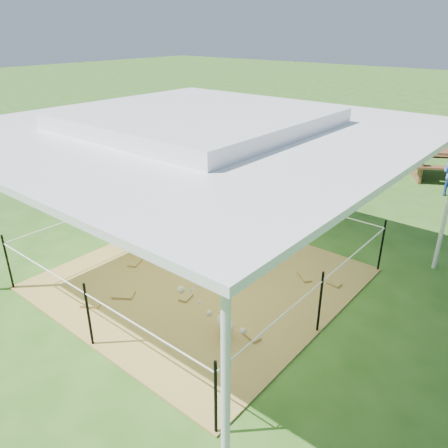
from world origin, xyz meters
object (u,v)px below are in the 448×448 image
Objects in this scene: green_bottle at (120,240)px; foal at (225,321)px; straw_bale at (156,237)px; pony at (233,239)px; woman at (157,200)px; picnic_table_near at (445,164)px.

foal is at bearing -13.39° from green_bottle.
straw_bale is 1.66m from pony.
woman is 1.19m from green_bottle.
pony is at bearing -131.50° from picnic_table_near.
pony is 7.97m from picnic_table_near.
straw_bale is at bearing 177.73° from foal.
pony reaches higher than picnic_table_near.
pony is at bearing 16.85° from straw_bale.
straw_bale is 3.08m from foal.
woman is 1.05× the size of pony.
woman is 0.58× the size of picnic_table_near.
green_bottle is 3.46m from foal.
picnic_table_near reaches higher than straw_bale.
pony reaches higher than green_bottle.
pony is at bearing 147.32° from foal.
green_bottle is at bearing -171.68° from foal.
green_bottle is (-0.65, -0.45, -0.89)m from woman.
pony is at bearing 86.06° from woman.
woman is at bearing 0.00° from straw_bale.
straw_bale reaches higher than green_bottle.
pony is at bearing 23.57° from green_bottle.
woman is at bearing -140.31° from picnic_table_near.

